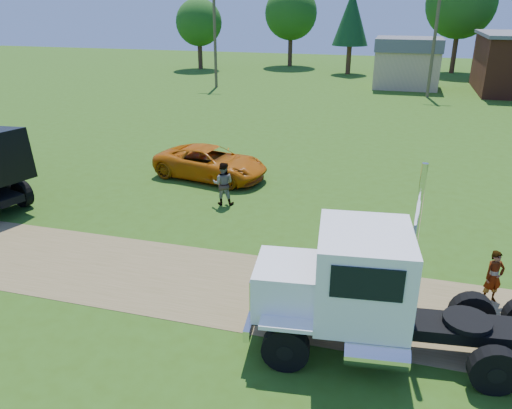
# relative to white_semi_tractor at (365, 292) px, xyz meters

# --- Properties ---
(ground) EXTENTS (140.00, 140.00, 0.00)m
(ground) POSITION_rel_white_semi_tractor_xyz_m (-3.18, 1.83, -1.60)
(ground) COLOR #2F5312
(ground) RESTS_ON ground
(dirt_track) EXTENTS (120.00, 4.20, 0.01)m
(dirt_track) POSITION_rel_white_semi_tractor_xyz_m (-3.18, 1.83, -1.60)
(dirt_track) COLOR brown
(dirt_track) RESTS_ON ground
(white_semi_tractor) EXTENTS (7.91, 3.36, 4.69)m
(white_semi_tractor) POSITION_rel_white_semi_tractor_xyz_m (0.00, 0.00, 0.00)
(white_semi_tractor) COLOR black
(white_semi_tractor) RESTS_ON ground
(orange_pickup) EXTENTS (5.89, 3.48, 1.54)m
(orange_pickup) POSITION_rel_white_semi_tractor_xyz_m (-8.09, 11.06, -0.83)
(orange_pickup) COLOR #C66109
(orange_pickup) RESTS_ON ground
(spectator_a) EXTENTS (0.69, 0.60, 1.59)m
(spectator_a) POSITION_rel_white_semi_tractor_xyz_m (3.42, 3.12, -0.81)
(spectator_a) COLOR #999999
(spectator_a) RESTS_ON ground
(spectator_b) EXTENTS (1.00, 0.84, 1.84)m
(spectator_b) POSITION_rel_white_semi_tractor_xyz_m (-6.40, 8.03, -0.68)
(spectator_b) COLOR #999999
(spectator_b) RESTS_ON ground
(tan_shed) EXTENTS (6.20, 5.40, 4.70)m
(tan_shed) POSITION_rel_white_semi_tractor_xyz_m (0.82, 41.83, 0.82)
(tan_shed) COLOR tan
(tan_shed) RESTS_ON ground
(utility_poles) EXTENTS (42.20, 0.28, 9.00)m
(utility_poles) POSITION_rel_white_semi_tractor_xyz_m (2.82, 36.83, 3.11)
(utility_poles) COLOR #443B26
(utility_poles) RESTS_ON ground
(tree_row) EXTENTS (55.85, 13.03, 11.61)m
(tree_row) POSITION_rel_white_semi_tractor_xyz_m (0.46, 52.72, 4.88)
(tree_row) COLOR #3E2419
(tree_row) RESTS_ON ground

